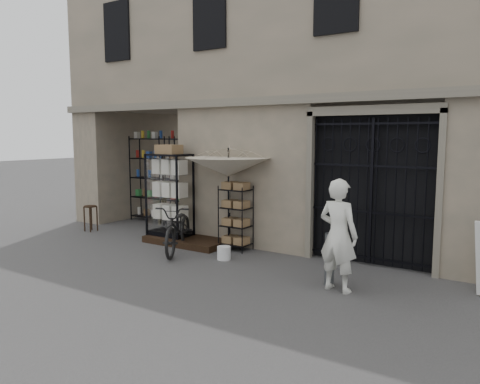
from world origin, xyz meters
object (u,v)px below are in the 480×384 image
Objects in this scene: display_cabinet at (170,199)px; steel_bollard at (329,259)px; market_umbrella at (228,162)px; shopkeeper at (337,290)px; white_bucket at (224,253)px; bicycle at (179,252)px; wooden_stool at (91,218)px; wire_rack at (236,219)px.

steel_bollard is at bearing -15.51° from display_cabinet.
market_umbrella is 3.90m from shopkeeper.
white_bucket is (0.44, -0.80, -1.81)m from market_umbrella.
bicycle reaches higher than steel_bollard.
white_bucket is 2.72m from shopkeeper.
steel_bollard is 0.49× the size of shopkeeper.
market_umbrella reaches higher than shopkeeper.
white_bucket is 0.31× the size of steel_bollard.
display_cabinet is 2.65m from wooden_stool.
market_umbrella is at bearing -14.10° from shopkeeper.
wooden_stool is 7.32m from shopkeeper.
market_umbrella is 9.63× the size of white_bucket.
shopkeeper is at bearing -7.21° from wooden_stool.
wooden_stool reaches higher than shopkeeper.
display_cabinet reaches higher than bicycle.
white_bucket is 0.41× the size of wooden_stool.
wire_rack is 1.02m from white_bucket.
steel_bollard is (2.89, -1.18, -1.50)m from market_umbrella.
white_bucket is 0.15× the size of shopkeeper.
white_bucket is at bearing 171.24° from steel_bollard.
steel_bollard is (3.65, -0.37, 0.45)m from bicycle.
shopkeeper is (2.66, -0.54, -0.14)m from white_bucket.
display_cabinet is at bearing -4.85° from shopkeeper.
wire_rack is 0.71× the size of bicycle.
wire_rack is 1.44m from bicycle.
bicycle is 1.09× the size of shopkeeper.
wooden_stool is at bearing 2.08° from shopkeeper.
white_bucket is at bearing -64.46° from wire_rack.
market_umbrella reaches higher than white_bucket.
steel_bollard is (2.71, -1.19, -0.25)m from wire_rack.
display_cabinet reaches higher than steel_bollard.
bicycle is at bearing -130.61° from wire_rack.
bicycle is 3.69m from steel_bollard.
wooden_stool is (-2.56, -0.27, -0.66)m from display_cabinet.
display_cabinet is at bearing -166.42° from wire_rack.
wooden_stool is at bearing -166.10° from wire_rack.
display_cabinet reaches higher than wire_rack.
white_bucket reaches higher than shopkeeper.
steel_bollard reaches higher than white_bucket.
market_umbrella is 3.46m from steel_bollard.
market_umbrella reaches higher than steel_bollard.
bicycle is (-0.94, -0.82, -0.70)m from wire_rack.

